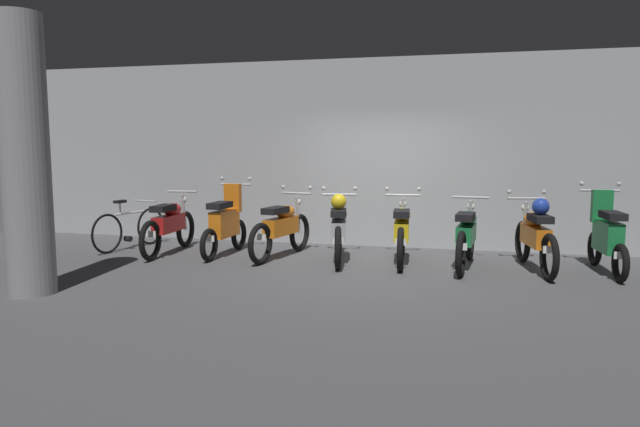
{
  "coord_description": "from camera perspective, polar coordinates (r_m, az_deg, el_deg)",
  "views": [
    {
      "loc": [
        1.42,
        -8.39,
        1.8
      ],
      "look_at": [
        -0.79,
        0.37,
        0.75
      ],
      "focal_mm": 32.22,
      "sensor_mm": 36.0,
      "label": 1
    }
  ],
  "objects": [
    {
      "name": "motorbike_slot_0",
      "position": [
        10.05,
        -14.73,
        -1.08
      ],
      "size": [
        0.56,
        1.95,
        1.03
      ],
      "color": "black",
      "rests_on": "ground"
    },
    {
      "name": "motorbike_slot_5",
      "position": [
        8.84,
        14.33,
        -2.1
      ],
      "size": [
        0.56,
        1.95,
        1.03
      ],
      "color": "black",
      "rests_on": "ground"
    },
    {
      "name": "motorbike_slot_7",
      "position": [
        9.17,
        26.6,
        -2.06
      ],
      "size": [
        0.59,
        1.68,
        1.29
      ],
      "color": "black",
      "rests_on": "ground"
    },
    {
      "name": "support_pillar",
      "position": [
        7.79,
        -27.23,
        5.05
      ],
      "size": [
        0.56,
        0.56,
        3.37
      ],
      "primitive_type": "cylinder",
      "color": "gray",
      "rests_on": "ground"
    },
    {
      "name": "motorbike_slot_3",
      "position": [
        9.06,
        1.87,
        -1.44
      ],
      "size": [
        0.63,
        1.93,
        1.15
      ],
      "color": "black",
      "rests_on": "ground"
    },
    {
      "name": "motorbike_slot_4",
      "position": [
        9.05,
        8.11,
        -1.74
      ],
      "size": [
        0.59,
        1.95,
        1.15
      ],
      "color": "black",
      "rests_on": "ground"
    },
    {
      "name": "motorbike_slot_6",
      "position": [
        8.91,
        20.6,
        -2.01
      ],
      "size": [
        0.6,
        1.94,
        1.15
      ],
      "color": "black",
      "rests_on": "ground"
    },
    {
      "name": "motorbike_slot_2",
      "position": [
        9.4,
        -3.8,
        -1.38
      ],
      "size": [
        0.63,
        1.93,
        1.15
      ],
      "color": "black",
      "rests_on": "ground"
    },
    {
      "name": "bicycle",
      "position": [
        10.71,
        -18.37,
        -1.43
      ],
      "size": [
        0.53,
        1.7,
        0.89
      ],
      "color": "black",
      "rests_on": "ground"
    },
    {
      "name": "back_wall",
      "position": [
        10.51,
        6.45,
        5.96
      ],
      "size": [
        16.0,
        0.3,
        3.37
      ],
      "primitive_type": "cube",
      "color": "#9EA0A3",
      "rests_on": "ground"
    },
    {
      "name": "ground_plane",
      "position": [
        8.7,
        4.49,
        -5.34
      ],
      "size": [
        80.0,
        80.0,
        0.0
      ],
      "primitive_type": "plane",
      "color": "#4C4C4F"
    },
    {
      "name": "motorbike_slot_1",
      "position": [
        9.71,
        -9.36,
        -0.99
      ],
      "size": [
        0.59,
        1.68,
        1.29
      ],
      "color": "black",
      "rests_on": "ground"
    }
  ]
}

